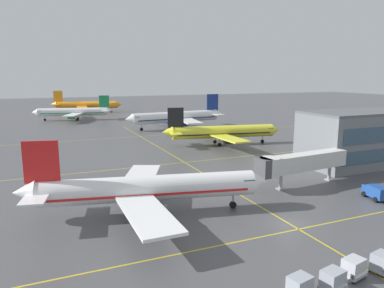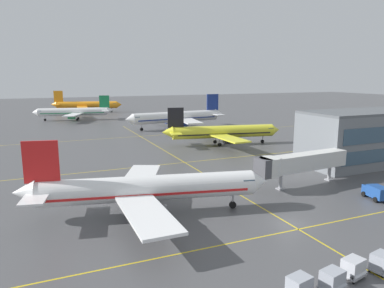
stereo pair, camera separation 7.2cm
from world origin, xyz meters
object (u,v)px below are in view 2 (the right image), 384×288
Objects in this scene: airliner_second_row at (222,132)px; baggage_cart_row_leftmost at (300,286)px; airliner_far_right_stand at (86,105)px; airliner_front_gate at (146,189)px; baggage_cart_row_fourth at (382,262)px; airliner_third_row at (178,117)px; baggage_cart_row_middle at (354,268)px; service_truck_red_van at (376,192)px; airliner_far_left_stand at (74,112)px; jet_bridge at (296,163)px; baggage_cart_row_second at (333,280)px.

airliner_second_row reaches higher than baggage_cart_row_leftmost.
airliner_far_right_stand is 12.24× the size of baggage_cart_row_leftmost.
airliner_front_gate is 11.68× the size of baggage_cart_row_fourth.
airliner_third_row is 13.28× the size of baggage_cart_row_leftmost.
baggage_cart_row_middle is at bearing -107.13° from airliner_second_row.
service_truck_red_van is 24.92m from baggage_cart_row_middle.
airliner_far_right_stand is (8.77, 32.87, 0.29)m from airliner_far_left_stand.
service_truck_red_van is (0.91, -81.70, -2.86)m from airliner_third_row.
baggage_cart_row_second is at bearing -123.09° from jet_bridge.
jet_bridge is (9.89, 24.67, 3.05)m from baggage_cart_row_fourth.
jet_bridge reaches higher than service_truck_red_van.
airliner_front_gate is 34.33m from service_truck_red_van.
baggage_cart_row_fourth is (16.41, -22.60, -2.57)m from airliner_front_gate.
baggage_cart_row_second is 30.11m from jet_bridge.
airliner_front_gate is 26.39m from jet_bridge.
airliner_front_gate is 11.68× the size of baggage_cart_row_second.
baggage_cart_row_middle is (13.18, -22.26, -2.57)m from airliner_front_gate.
airliner_second_row is at bearing -77.88° from airliner_far_right_stand.
baggage_cart_row_fourth is (-15.95, -62.58, -2.51)m from airliner_second_row.
airliner_far_right_stand is 169.32m from baggage_cart_row_fourth.
service_truck_red_van is 1.53× the size of baggage_cart_row_fourth.
airliner_far_right_stand is 7.98× the size of service_truck_red_van.
airliner_third_row is 98.00m from baggage_cart_row_fourth.
airliner_front_gate is 11.68× the size of baggage_cart_row_leftmost.
baggage_cart_row_second is at bearing -89.84° from airliner_far_right_stand.
service_truck_red_van is 1.53× the size of baggage_cart_row_leftmost.
airliner_second_row is at bearing 67.73° from baggage_cart_row_leftmost.
airliner_third_row reaches higher than airliner_second_row.
service_truck_red_van reaches higher than baggage_cart_row_second.
airliner_front_gate is at bearing -113.67° from airliner_third_row.
airliner_far_right_stand reaches higher than baggage_cart_row_leftmost.
baggage_cart_row_middle is 27.81m from jet_bridge.
airliner_second_row is 65.18m from baggage_cart_row_middle.
airliner_third_row is at bearing 90.64° from service_truck_red_van.
baggage_cart_row_middle is 1.00× the size of baggage_cart_row_fourth.
airliner_third_row is 100.11m from baggage_cart_row_leftmost.
service_truck_red_van is at bearing 33.25° from baggage_cart_row_second.
airliner_third_row is 1.15× the size of airliner_far_left_stand.
baggage_cart_row_fourth is at bearing -104.30° from airliner_second_row.
baggage_cart_row_middle is at bearing 3.55° from baggage_cart_row_leftmost.
airliner_third_row is 76.08m from airliner_far_right_stand.
airliner_far_left_stand is 11.50× the size of baggage_cart_row_second.
airliner_front_gate is at bearing 113.36° from baggage_cart_row_second.
airliner_far_right_stand reaches higher than service_truck_red_van.
baggage_cart_row_middle is 3.25m from baggage_cart_row_fourth.
baggage_cart_row_leftmost is at bearing -90.94° from airliner_far_right_stand.
airliner_far_left_stand is at bearing 93.86° from baggage_cart_row_second.
airliner_third_row is at bearing 75.09° from baggage_cart_row_leftmost.
airliner_second_row is at bearing 70.41° from baggage_cart_row_second.
baggage_cart_row_fourth is at bearing -111.84° from jet_bridge.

